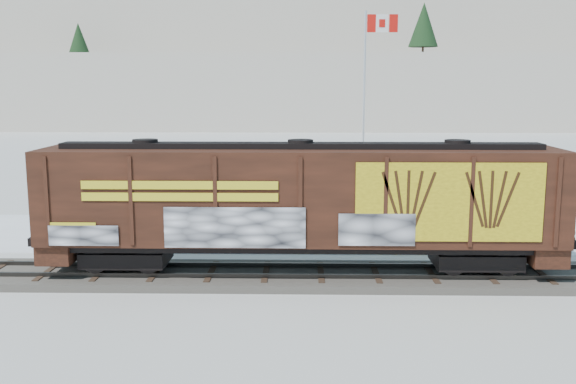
{
  "coord_description": "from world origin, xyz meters",
  "views": [
    {
      "loc": [
        1.28,
        -22.59,
        6.99
      ],
      "look_at": [
        0.74,
        3.0,
        2.75
      ],
      "focal_mm": 40.0,
      "sensor_mm": 36.0,
      "label": 1
    }
  ],
  "objects_px": {
    "car_white": "(375,215)",
    "car_dark": "(512,221)",
    "flagpole": "(365,136)",
    "hopper_railcar": "(300,199)",
    "car_silver": "(228,217)"
  },
  "relations": [
    {
      "from": "car_silver",
      "to": "car_white",
      "type": "bearing_deg",
      "value": -94.71
    },
    {
      "from": "hopper_railcar",
      "to": "car_white",
      "type": "distance_m",
      "value": 8.91
    },
    {
      "from": "flagpole",
      "to": "hopper_railcar",
      "type": "bearing_deg",
      "value": -104.04
    },
    {
      "from": "hopper_railcar",
      "to": "car_dark",
      "type": "xyz_separation_m",
      "value": [
        9.79,
        6.61,
        -2.17
      ]
    },
    {
      "from": "hopper_railcar",
      "to": "flagpole",
      "type": "bearing_deg",
      "value": 75.96
    },
    {
      "from": "flagpole",
      "to": "car_silver",
      "type": "relative_size",
      "value": 2.35
    },
    {
      "from": "flagpole",
      "to": "car_dark",
      "type": "distance_m",
      "value": 10.87
    },
    {
      "from": "car_dark",
      "to": "car_white",
      "type": "bearing_deg",
      "value": 101.49
    },
    {
      "from": "car_white",
      "to": "flagpole",
      "type": "bearing_deg",
      "value": -16.21
    },
    {
      "from": "hopper_railcar",
      "to": "car_white",
      "type": "bearing_deg",
      "value": 65.52
    },
    {
      "from": "car_silver",
      "to": "car_white",
      "type": "relative_size",
      "value": 0.99
    },
    {
      "from": "hopper_railcar",
      "to": "car_silver",
      "type": "xyz_separation_m",
      "value": [
        -3.47,
        7.23,
        -2.14
      ]
    },
    {
      "from": "car_white",
      "to": "car_dark",
      "type": "bearing_deg",
      "value": -116.26
    },
    {
      "from": "hopper_railcar",
      "to": "car_dark",
      "type": "distance_m",
      "value": 12.01
    },
    {
      "from": "car_white",
      "to": "car_silver",
      "type": "bearing_deg",
      "value": 80.36
    }
  ]
}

